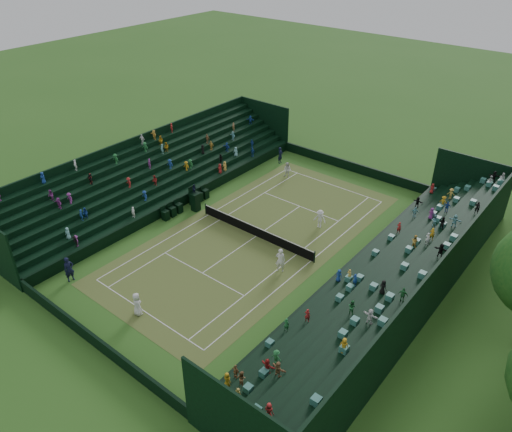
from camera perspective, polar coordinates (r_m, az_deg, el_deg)
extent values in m
plane|color=#2F601E|center=(41.64, 0.00, -2.35)|extent=(160.00, 160.00, 0.00)
cube|color=#366923|center=(41.64, 0.00, -2.34)|extent=(12.97, 26.77, 0.01)
cube|color=black|center=(53.09, 10.91, 5.56)|extent=(17.17, 0.20, 1.00)
cube|color=black|center=(33.30, -17.98, -13.39)|extent=(17.17, 0.20, 1.00)
cube|color=black|center=(37.59, 10.16, -6.20)|extent=(0.20, 31.77, 1.00)
cube|color=black|center=(46.40, -8.17, 1.85)|extent=(0.20, 31.77, 1.00)
cube|color=black|center=(37.42, 10.82, -6.49)|extent=(0.80, 32.00, 1.00)
cube|color=black|center=(37.02, 11.93, -6.67)|extent=(0.80, 32.00, 1.45)
cube|color=black|center=(36.63, 13.07, -6.85)|extent=(0.80, 32.00, 1.90)
cube|color=black|center=(36.26, 14.23, -7.03)|extent=(0.80, 32.00, 2.35)
cube|color=black|center=(35.90, 15.42, -7.21)|extent=(0.80, 32.00, 2.80)
cube|color=black|center=(35.55, 16.63, -7.40)|extent=(0.80, 32.00, 3.25)
cube|color=black|center=(35.23, 17.86, -7.58)|extent=(0.80, 32.00, 3.70)
cube|color=black|center=(34.92, 19.12, -7.77)|extent=(0.80, 32.00, 4.15)
cube|color=black|center=(34.59, 19.99, -7.58)|extent=(0.20, 32.00, 4.90)
cube|color=black|center=(46.73, -8.60, 2.04)|extent=(0.80, 32.00, 1.00)
cube|color=black|center=(47.16, -9.29, 2.58)|extent=(0.80, 32.00, 1.45)
cube|color=black|center=(47.59, -9.97, 3.10)|extent=(0.80, 32.00, 1.90)
cube|color=black|center=(48.03, -10.63, 3.62)|extent=(0.80, 32.00, 2.35)
cube|color=black|center=(48.49, -11.29, 4.12)|extent=(0.80, 32.00, 2.80)
cube|color=black|center=(48.95, -11.93, 4.61)|extent=(0.80, 32.00, 3.25)
cube|color=black|center=(49.43, -12.56, 5.10)|extent=(0.80, 32.00, 3.70)
cube|color=black|center=(49.91, -13.19, 5.57)|extent=(0.80, 32.00, 4.15)
cube|color=black|center=(50.12, -13.60, 6.11)|extent=(0.20, 32.00, 4.90)
cylinder|color=black|center=(44.67, -5.77, 0.82)|extent=(0.10, 0.10, 1.06)
cylinder|color=black|center=(38.62, 6.71, -4.68)|extent=(0.10, 0.10, 1.06)
cube|color=black|center=(41.39, 0.00, -1.82)|extent=(11.57, 0.02, 0.86)
cube|color=white|center=(41.13, 0.00, -1.27)|extent=(11.57, 0.04, 0.07)
cube|color=black|center=(45.21, -6.94, 1.59)|extent=(0.65, 0.65, 1.67)
cube|color=black|center=(44.79, -7.01, 2.57)|extent=(0.83, 0.83, 0.09)
cube|color=black|center=(44.84, -7.33, 3.05)|extent=(0.07, 0.83, 0.65)
imported|color=black|center=(44.56, -7.05, 3.10)|extent=(0.45, 0.51, 0.86)
cube|color=black|center=(44.39, -10.30, 0.09)|extent=(0.55, 0.55, 0.88)
cube|color=black|center=(44.30, -10.61, 0.81)|extent=(0.07, 0.55, 0.55)
cube|color=black|center=(44.83, -9.55, 0.50)|extent=(0.55, 0.55, 0.88)
cube|color=black|center=(44.74, -9.85, 1.22)|extent=(0.07, 0.55, 0.55)
cube|color=black|center=(45.28, -8.81, 0.91)|extent=(0.55, 0.55, 0.88)
cube|color=black|center=(45.19, -9.10, 1.61)|extent=(0.07, 0.55, 0.55)
cube|color=black|center=(46.32, -7.20, 1.79)|extent=(0.55, 0.55, 0.88)
cube|color=black|center=(46.23, -7.48, 2.48)|extent=(0.07, 0.55, 0.55)
cube|color=black|center=(46.80, -6.50, 2.16)|extent=(0.55, 0.55, 0.88)
cube|color=black|center=(46.71, -6.78, 2.85)|extent=(0.07, 0.55, 0.55)
cube|color=black|center=(47.28, -5.82, 2.53)|extent=(0.55, 0.55, 0.88)
cube|color=black|center=(47.20, -6.10, 3.22)|extent=(0.07, 0.55, 0.55)
imported|color=silver|center=(34.55, -13.44, -9.77)|extent=(0.95, 0.72, 1.75)
imported|color=white|center=(37.27, 2.80, -5.05)|extent=(0.88, 0.77, 2.03)
imported|color=white|center=(50.87, 3.61, 5.28)|extent=(0.87, 0.74, 1.60)
imported|color=white|center=(42.77, 7.31, -0.31)|extent=(1.19, 0.85, 1.67)
imported|color=black|center=(53.85, 2.79, 6.97)|extent=(0.51, 0.71, 1.80)
imported|color=black|center=(38.81, -20.59, -5.73)|extent=(0.57, 0.79, 1.99)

